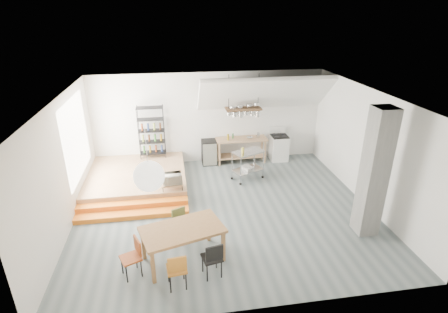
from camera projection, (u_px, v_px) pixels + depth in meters
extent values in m
plane|color=#566264|center=(225.00, 210.00, 9.69)|extent=(8.00, 8.00, 0.00)
cube|color=silver|center=(209.00, 118.00, 12.24)|extent=(8.00, 0.04, 3.20)
cube|color=silver|center=(63.00, 167.00, 8.48)|extent=(0.04, 7.00, 3.20)
cube|color=silver|center=(368.00, 148.00, 9.64)|extent=(0.04, 7.00, 3.20)
cube|color=white|center=(225.00, 96.00, 8.43)|extent=(8.00, 7.00, 0.02)
cube|color=white|center=(265.00, 93.00, 11.58)|extent=(4.40, 1.44, 1.32)
cube|color=white|center=(76.00, 138.00, 9.77)|extent=(0.02, 2.50, 2.20)
cube|color=#9E764F|center=(137.00, 178.00, 11.07)|extent=(3.00, 3.00, 0.40)
cube|color=orange|center=(133.00, 215.00, 9.35)|extent=(3.00, 0.35, 0.13)
cube|color=orange|center=(133.00, 206.00, 9.64)|extent=(3.00, 0.35, 0.27)
cube|color=slate|center=(374.00, 173.00, 8.17)|extent=(0.50, 0.50, 3.20)
cube|color=#9E764F|center=(241.00, 139.00, 12.36)|extent=(1.80, 0.60, 0.06)
cube|color=#9E764F|center=(241.00, 156.00, 12.61)|extent=(1.70, 0.55, 0.04)
cube|color=#9E764F|center=(262.00, 147.00, 12.86)|extent=(0.06, 0.06, 0.86)
cube|color=#9E764F|center=(218.00, 150.00, 12.62)|extent=(0.06, 0.06, 0.86)
cube|color=#9E764F|center=(265.00, 152.00, 12.46)|extent=(0.06, 0.06, 0.86)
cube|color=#9E764F|center=(220.00, 155.00, 12.22)|extent=(0.06, 0.06, 0.86)
cube|color=white|center=(279.00, 148.00, 12.73)|extent=(0.60, 0.60, 0.90)
cube|color=black|center=(280.00, 136.00, 12.55)|extent=(0.58, 0.58, 0.03)
cube|color=white|center=(277.00, 130.00, 12.75)|extent=(0.60, 0.05, 0.25)
cylinder|color=black|center=(282.00, 134.00, 12.69)|extent=(0.18, 0.18, 0.02)
cylinder|color=black|center=(275.00, 134.00, 12.64)|extent=(0.18, 0.18, 0.02)
cylinder|color=black|center=(285.00, 136.00, 12.43)|extent=(0.18, 0.18, 0.02)
cylinder|color=black|center=(277.00, 137.00, 12.39)|extent=(0.18, 0.18, 0.02)
cube|color=#442B1B|center=(243.00, 109.00, 11.72)|extent=(1.20, 0.50, 0.05)
cylinder|color=black|center=(229.00, 92.00, 11.42)|extent=(0.02, 0.02, 1.15)
cylinder|color=black|center=(258.00, 91.00, 11.57)|extent=(0.02, 0.02, 1.15)
cylinder|color=silver|center=(229.00, 114.00, 11.66)|extent=(0.16, 0.16, 0.12)
cylinder|color=silver|center=(235.00, 114.00, 11.69)|extent=(0.20, 0.20, 0.16)
cylinder|color=silver|center=(241.00, 114.00, 11.73)|extent=(0.16, 0.16, 0.20)
cylinder|color=silver|center=(246.00, 113.00, 11.74)|extent=(0.20, 0.20, 0.12)
cylinder|color=silver|center=(252.00, 113.00, 11.78)|extent=(0.16, 0.16, 0.16)
cylinder|color=silver|center=(258.00, 113.00, 11.82)|extent=(0.20, 0.20, 0.20)
cylinder|color=black|center=(164.00, 130.00, 12.02)|extent=(0.02, 0.02, 1.80)
cylinder|color=black|center=(139.00, 131.00, 11.90)|extent=(0.02, 0.02, 1.80)
cylinder|color=black|center=(164.00, 133.00, 11.69)|extent=(0.02, 0.02, 1.80)
cylinder|color=black|center=(139.00, 134.00, 11.57)|extent=(0.02, 0.02, 1.80)
cube|color=black|center=(153.00, 152.00, 12.09)|extent=(0.88, 0.38, 0.02)
cube|color=black|center=(152.00, 142.00, 11.93)|extent=(0.88, 0.38, 0.02)
cube|color=black|center=(151.00, 131.00, 11.77)|extent=(0.88, 0.38, 0.02)
cube|color=black|center=(150.00, 119.00, 11.62)|extent=(0.88, 0.38, 0.02)
cube|color=black|center=(149.00, 108.00, 11.46)|extent=(0.88, 0.38, 0.03)
cylinder|color=#3F8635|center=(153.00, 149.00, 12.03)|extent=(0.07, 0.07, 0.24)
cylinder|color=#A6791B|center=(152.00, 138.00, 11.88)|extent=(0.07, 0.07, 0.24)
cylinder|color=brown|center=(151.00, 127.00, 11.72)|extent=(0.07, 0.07, 0.24)
cube|color=#9E764F|center=(172.00, 184.00, 9.95)|extent=(0.60, 0.40, 0.03)
cylinder|color=black|center=(182.00, 183.00, 10.18)|extent=(0.02, 0.02, 0.13)
cylinder|color=black|center=(163.00, 184.00, 10.10)|extent=(0.02, 0.02, 0.13)
cylinder|color=black|center=(182.00, 188.00, 9.87)|extent=(0.02, 0.02, 0.13)
cylinder|color=black|center=(163.00, 190.00, 9.79)|extent=(0.02, 0.02, 0.13)
sphere|color=white|center=(149.00, 176.00, 6.69)|extent=(0.60, 0.60, 0.60)
cube|color=#8F5D34|center=(182.00, 230.00, 7.48)|extent=(1.94, 1.42, 0.06)
cube|color=#8F5D34|center=(209.00, 227.00, 8.29)|extent=(0.09, 0.09, 0.76)
cube|color=#8F5D34|center=(143.00, 244.00, 7.67)|extent=(0.09, 0.09, 0.76)
cube|color=#8F5D34|center=(223.00, 247.00, 7.61)|extent=(0.09, 0.09, 0.76)
cube|color=#8F5D34|center=(153.00, 268.00, 6.99)|extent=(0.09, 0.09, 0.76)
cube|color=#AA651D|center=(177.00, 269.00, 6.88)|extent=(0.43, 0.43, 0.04)
cube|color=#AA651D|center=(177.00, 265.00, 6.64)|extent=(0.37, 0.08, 0.34)
cylinder|color=black|center=(170.00, 284.00, 6.80)|extent=(0.03, 0.03, 0.42)
cylinder|color=black|center=(186.00, 281.00, 6.87)|extent=(0.03, 0.03, 0.42)
cylinder|color=black|center=(168.00, 274.00, 7.07)|extent=(0.03, 0.03, 0.42)
cylinder|color=black|center=(184.00, 271.00, 7.15)|extent=(0.03, 0.03, 0.42)
cube|color=black|center=(212.00, 258.00, 7.18)|extent=(0.46, 0.46, 0.04)
cube|color=black|center=(214.00, 253.00, 6.94)|extent=(0.37, 0.11, 0.34)
cylinder|color=black|center=(207.00, 273.00, 7.09)|extent=(0.03, 0.03, 0.43)
cylinder|color=black|center=(221.00, 269.00, 7.19)|extent=(0.03, 0.03, 0.43)
cylinder|color=black|center=(203.00, 263.00, 7.35)|extent=(0.03, 0.03, 0.43)
cylinder|color=black|center=(216.00, 260.00, 7.45)|extent=(0.03, 0.03, 0.43)
cube|color=olive|center=(182.00, 225.00, 8.30)|extent=(0.48, 0.48, 0.04)
cube|color=olive|center=(178.00, 214.00, 8.33)|extent=(0.33, 0.17, 0.32)
cylinder|color=black|center=(185.00, 228.00, 8.56)|extent=(0.03, 0.03, 0.40)
cylinder|color=black|center=(174.00, 231.00, 8.42)|extent=(0.03, 0.03, 0.40)
cylinder|color=black|center=(191.00, 234.00, 8.34)|extent=(0.03, 0.03, 0.40)
cylinder|color=black|center=(179.00, 238.00, 8.19)|extent=(0.03, 0.03, 0.40)
cube|color=#A24217|center=(131.00, 258.00, 7.17)|extent=(0.51, 0.51, 0.04)
cube|color=#A24217|center=(138.00, 246.00, 7.16)|extent=(0.18, 0.35, 0.34)
cylinder|color=black|center=(141.00, 268.00, 7.21)|extent=(0.03, 0.03, 0.43)
cylinder|color=black|center=(136.00, 260.00, 7.45)|extent=(0.03, 0.03, 0.43)
cylinder|color=black|center=(127.00, 274.00, 7.06)|extent=(0.03, 0.03, 0.43)
cylinder|color=black|center=(122.00, 265.00, 7.30)|extent=(0.03, 0.03, 0.43)
cube|color=silver|center=(248.00, 152.00, 11.09)|extent=(1.10, 0.89, 0.04)
cube|color=silver|center=(248.00, 170.00, 11.33)|extent=(1.10, 0.89, 0.03)
cylinder|color=silver|center=(254.00, 160.00, 11.68)|extent=(0.03, 0.03, 0.93)
sphere|color=black|center=(254.00, 172.00, 11.85)|extent=(0.09, 0.09, 0.09)
cylinder|color=silver|center=(232.00, 166.00, 11.22)|extent=(0.03, 0.03, 0.93)
sphere|color=black|center=(232.00, 178.00, 11.39)|extent=(0.09, 0.09, 0.09)
cylinder|color=silver|center=(263.00, 165.00, 11.32)|extent=(0.03, 0.03, 0.93)
sphere|color=black|center=(263.00, 177.00, 11.49)|extent=(0.09, 0.09, 0.09)
cylinder|color=silver|center=(241.00, 171.00, 10.86)|extent=(0.03, 0.03, 0.93)
sphere|color=black|center=(240.00, 184.00, 11.03)|extent=(0.09, 0.09, 0.09)
cube|color=black|center=(209.00, 152.00, 12.41)|extent=(0.51, 0.51, 0.87)
imported|color=beige|center=(172.00, 179.00, 9.89)|extent=(0.56, 0.41, 0.29)
imported|color=silver|center=(250.00, 138.00, 12.33)|extent=(0.24, 0.24, 0.05)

